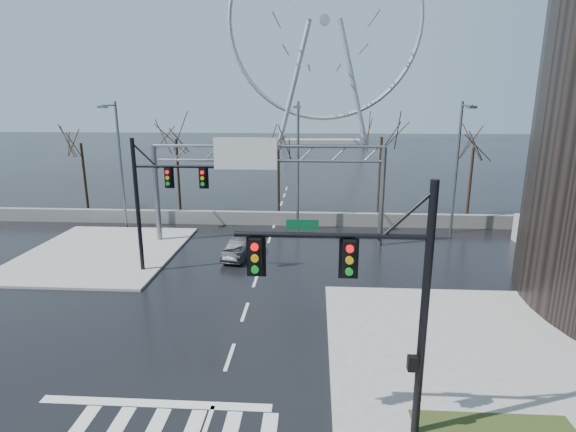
# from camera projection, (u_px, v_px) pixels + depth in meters

# --- Properties ---
(ground) EXTENTS (260.00, 260.00, 0.00)m
(ground) POSITION_uv_depth(u_px,v_px,m) (230.00, 357.00, 18.09)
(ground) COLOR black
(ground) RESTS_ON ground
(sidewalk_right_ext) EXTENTS (12.00, 10.00, 0.15)m
(sidewalk_right_ext) POSITION_uv_depth(u_px,v_px,m) (467.00, 338.00, 19.42)
(sidewalk_right_ext) COLOR gray
(sidewalk_right_ext) RESTS_ON ground
(sidewalk_far) EXTENTS (10.00, 12.00, 0.15)m
(sidewalk_far) POSITION_uv_depth(u_px,v_px,m) (102.00, 253.00, 30.32)
(sidewalk_far) COLOR gray
(sidewalk_far) RESTS_ON ground
(barrier_wall) EXTENTS (52.00, 0.50, 1.10)m
(barrier_wall) POSITION_uv_depth(u_px,v_px,m) (274.00, 218.00, 37.29)
(barrier_wall) COLOR slate
(barrier_wall) RESTS_ON ground
(signal_mast_near) EXTENTS (5.52, 0.41, 8.00)m
(signal_mast_near) POSITION_uv_depth(u_px,v_px,m) (378.00, 289.00, 12.67)
(signal_mast_near) COLOR black
(signal_mast_near) RESTS_ON ground
(signal_mast_far) EXTENTS (4.72, 0.41, 8.00)m
(signal_mast_far) POSITION_uv_depth(u_px,v_px,m) (155.00, 193.00, 25.89)
(signal_mast_far) COLOR black
(signal_mast_far) RESTS_ON ground
(sign_gantry) EXTENTS (16.36, 0.40, 7.60)m
(sign_gantry) POSITION_uv_depth(u_px,v_px,m) (262.00, 172.00, 31.29)
(sign_gantry) COLOR slate
(sign_gantry) RESTS_ON ground
(streetlight_left) EXTENTS (0.50, 2.55, 10.00)m
(streetlight_left) POSITION_uv_depth(u_px,v_px,m) (118.00, 156.00, 34.89)
(streetlight_left) COLOR slate
(streetlight_left) RESTS_ON ground
(streetlight_mid) EXTENTS (0.50, 2.55, 10.00)m
(streetlight_mid) POSITION_uv_depth(u_px,v_px,m) (298.00, 157.00, 34.07)
(streetlight_mid) COLOR slate
(streetlight_mid) RESTS_ON ground
(streetlight_right) EXTENTS (0.50, 2.55, 10.00)m
(streetlight_right) POSITION_uv_depth(u_px,v_px,m) (459.00, 158.00, 33.36)
(streetlight_right) COLOR slate
(streetlight_right) RESTS_ON ground
(tree_far_left) EXTENTS (3.50, 3.50, 7.00)m
(tree_far_left) POSITION_uv_depth(u_px,v_px,m) (82.00, 151.00, 40.96)
(tree_far_left) COLOR black
(tree_far_left) RESTS_ON ground
(tree_left) EXTENTS (3.75, 3.75, 7.50)m
(tree_left) POSITION_uv_depth(u_px,v_px,m) (177.00, 148.00, 39.85)
(tree_left) COLOR black
(tree_left) RESTS_ON ground
(tree_center) EXTENTS (3.25, 3.25, 6.50)m
(tree_center) POSITION_uv_depth(u_px,v_px,m) (278.00, 156.00, 40.49)
(tree_center) COLOR black
(tree_center) RESTS_ON ground
(tree_right) EXTENTS (3.90, 3.90, 7.80)m
(tree_right) POSITION_uv_depth(u_px,v_px,m) (381.00, 146.00, 38.74)
(tree_right) COLOR black
(tree_right) RESTS_ON ground
(tree_far_right) EXTENTS (3.40, 3.40, 6.80)m
(tree_far_right) POSITION_uv_depth(u_px,v_px,m) (473.00, 156.00, 38.95)
(tree_far_right) COLOR black
(tree_far_right) RESTS_ON ground
(ferris_wheel) EXTENTS (45.00, 6.00, 50.91)m
(ferris_wheel) POSITION_uv_depth(u_px,v_px,m) (324.00, 29.00, 103.14)
(ferris_wheel) COLOR gray
(ferris_wheel) RESTS_ON ground
(car) EXTENTS (1.96, 3.95, 1.24)m
(car) POSITION_uv_depth(u_px,v_px,m) (240.00, 248.00, 29.46)
(car) COLOR black
(car) RESTS_ON ground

